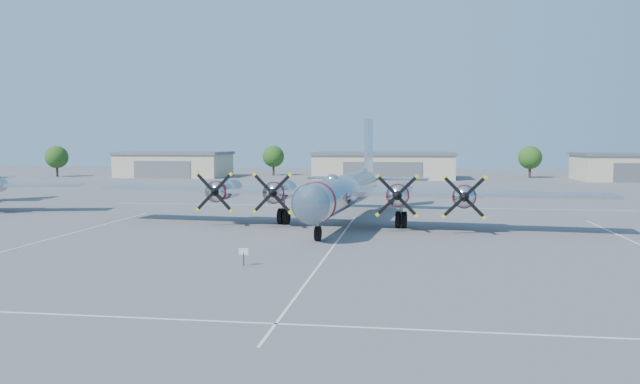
# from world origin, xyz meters

# --- Properties ---
(ground) EXTENTS (260.00, 260.00, 0.00)m
(ground) POSITION_xyz_m (0.00, 0.00, 0.00)
(ground) COLOR #5B5B5E
(ground) RESTS_ON ground
(parking_lines) EXTENTS (60.00, 50.08, 0.01)m
(parking_lines) POSITION_xyz_m (0.00, -1.75, 0.01)
(parking_lines) COLOR silver
(parking_lines) RESTS_ON ground
(hangar_west) EXTENTS (22.60, 14.60, 5.40)m
(hangar_west) POSITION_xyz_m (-45.00, 81.96, 2.71)
(hangar_west) COLOR #C0B198
(hangar_west) RESTS_ON ground
(hangar_center) EXTENTS (28.60, 14.60, 5.40)m
(hangar_center) POSITION_xyz_m (0.00, 81.96, 2.71)
(hangar_center) COLOR #C0B198
(hangar_center) RESTS_ON ground
(hangar_east) EXTENTS (20.60, 14.60, 5.40)m
(hangar_east) POSITION_xyz_m (48.00, 81.96, 2.71)
(hangar_east) COLOR #C0B198
(hangar_east) RESTS_ON ground
(tree_far_west) EXTENTS (4.80, 4.80, 6.64)m
(tree_far_west) POSITION_xyz_m (-70.00, 78.00, 4.22)
(tree_far_west) COLOR #382619
(tree_far_west) RESTS_ON ground
(tree_west) EXTENTS (4.80, 4.80, 6.64)m
(tree_west) POSITION_xyz_m (-25.00, 90.00, 4.22)
(tree_west) COLOR #382619
(tree_west) RESTS_ON ground
(tree_east) EXTENTS (4.80, 4.80, 6.64)m
(tree_east) POSITION_xyz_m (30.00, 88.00, 4.22)
(tree_east) COLOR #382619
(tree_east) RESTS_ON ground
(main_bomber_b29) EXTENTS (48.00, 35.07, 10.02)m
(main_bomber_b29) POSITION_xyz_m (-0.47, 10.11, 0.00)
(main_bomber_b29) COLOR silver
(main_bomber_b29) RESTS_ON ground
(info_placard) EXTENTS (0.57, 0.13, 1.08)m
(info_placard) POSITION_xyz_m (-4.49, -10.53, 0.76)
(info_placard) COLOR black
(info_placard) RESTS_ON ground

